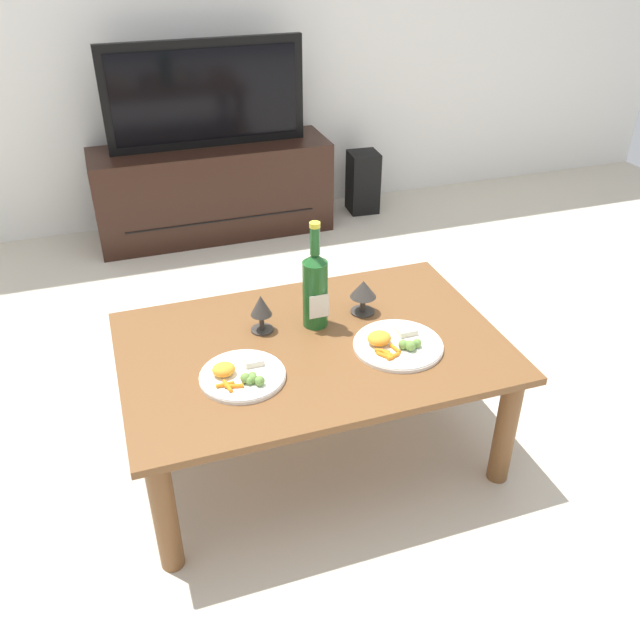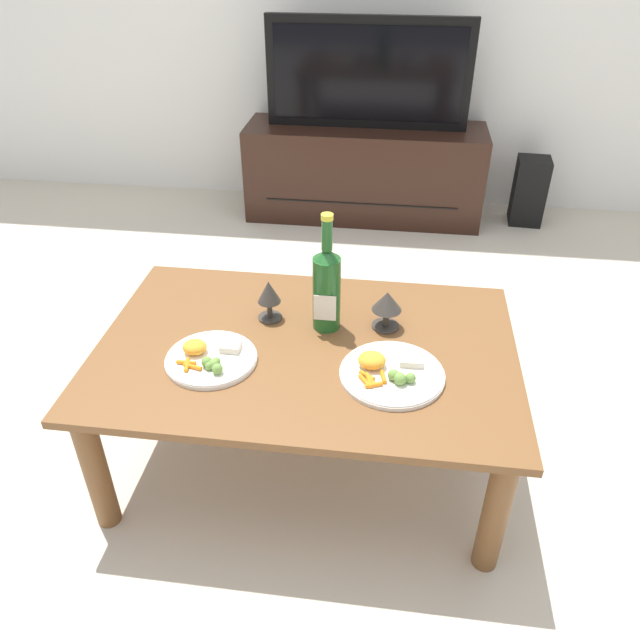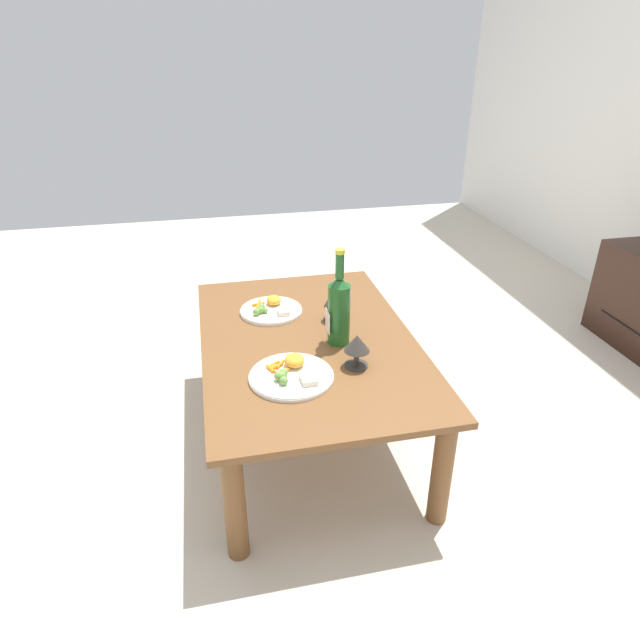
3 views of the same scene
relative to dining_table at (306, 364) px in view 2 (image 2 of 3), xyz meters
The scene contains 10 objects.
ground_plane 0.38m from the dining_table, ahead, with size 6.40×6.40×0.00m, color beige.
dining_table is the anchor object (origin of this frame).
tv_stand 1.94m from the dining_table, 88.82° to the left, with size 1.32×0.41×0.52m.
tv_screen 1.98m from the dining_table, 88.82° to the left, with size 1.07×0.05×0.56m.
floor_speaker 2.20m from the dining_table, 63.59° to the left, with size 0.18×0.18×0.37m, color black.
wine_bottle 0.25m from the dining_table, 66.68° to the left, with size 0.08×0.09×0.37m.
goblet_left 0.24m from the dining_table, 135.95° to the left, with size 0.08×0.08×0.13m.
goblet_right 0.30m from the dining_table, 29.58° to the left, with size 0.09×0.09×0.12m.
dinner_plate_left 0.29m from the dining_table, 157.26° to the right, with size 0.26×0.26×0.05m.
dinner_plate_right 0.29m from the dining_table, 23.10° to the right, with size 0.29×0.29×0.05m.
Camera 2 is at (0.23, -1.44, 1.53)m, focal length 34.49 mm.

